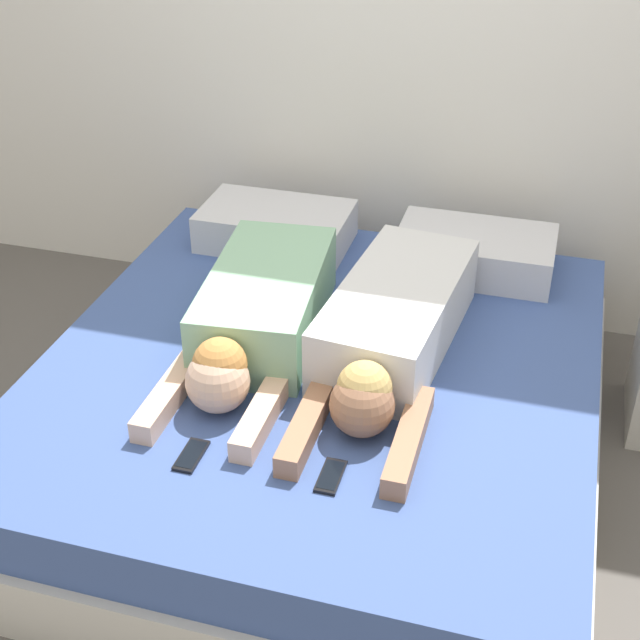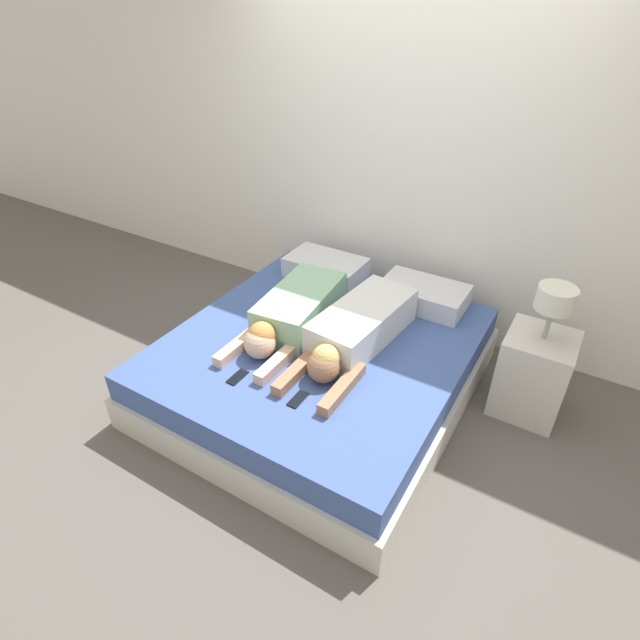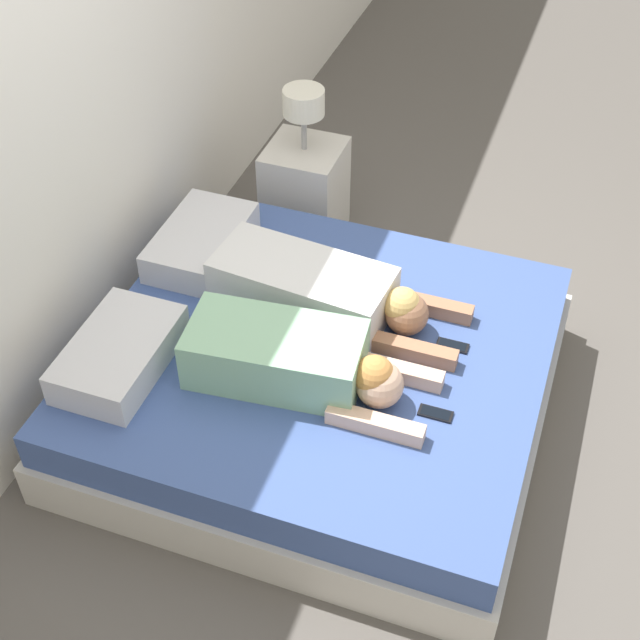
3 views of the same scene
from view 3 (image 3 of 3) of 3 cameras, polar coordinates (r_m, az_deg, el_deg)
The scene contains 10 objects.
ground_plane at distance 4.14m, azimuth 0.00°, elevation -5.68°, with size 12.00×12.00×0.00m, color #5B5651.
wall_back at distance 3.75m, azimuth -16.94°, elevation 12.33°, with size 12.00×0.06×2.60m.
bed at distance 3.99m, azimuth 0.00°, elevation -3.76°, with size 1.83×1.97×0.41m.
pillow_head_left at distance 3.79m, azimuth -12.73°, elevation -2.12°, with size 0.59×0.36×0.15m.
pillow_head_right at distance 4.30m, azimuth -7.61°, elevation 4.97°, with size 0.59×0.36×0.15m.
person_left at distance 3.62m, azimuth -1.49°, elevation -2.62°, with size 0.42×1.05×0.23m.
person_right at distance 3.93m, azimuth 0.18°, elevation 1.83°, with size 0.42×1.15×0.23m.
cell_phone_left at distance 3.60m, azimuth 7.40°, elevation -5.95°, with size 0.06×0.14×0.01m.
cell_phone_right at distance 3.87m, azimuth 8.48°, elevation -1.63°, with size 0.06×0.14×0.01m.
nightstand at distance 4.93m, azimuth -0.98°, elevation 8.55°, with size 0.40×0.40×0.90m.
Camera 3 is at (-2.57, -0.92, 3.11)m, focal length 50.00 mm.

